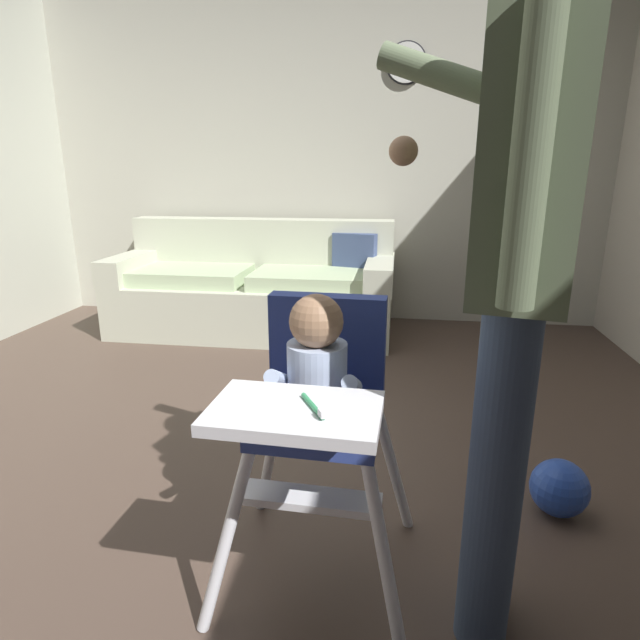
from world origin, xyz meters
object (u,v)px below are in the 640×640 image
(toy_ball, at_px, (559,488))
(wall_clock, at_px, (406,63))
(couch, at_px, (256,289))
(adult_standing, at_px, (516,273))
(high_chair, at_px, (318,391))

(toy_ball, xyz_separation_m, wall_clock, (-0.62, 2.59, 1.92))
(toy_ball, relative_size, wall_clock, 0.69)
(couch, bearing_deg, adult_standing, 27.43)
(adult_standing, distance_m, wall_clock, 3.29)
(high_chair, distance_m, wall_clock, 3.32)
(high_chair, xyz_separation_m, toy_ball, (0.84, 0.42, -0.52))
(high_chair, xyz_separation_m, wall_clock, (0.22, 3.01, 1.40))
(high_chair, relative_size, toy_ball, 4.36)
(high_chair, height_order, toy_ball, high_chair)
(wall_clock, bearing_deg, toy_ball, -76.47)
(adult_standing, height_order, wall_clock, wall_clock)
(couch, distance_m, toy_ball, 2.74)
(couch, distance_m, adult_standing, 3.06)
(toy_ball, distance_m, wall_clock, 3.28)
(high_chair, height_order, wall_clock, wall_clock)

